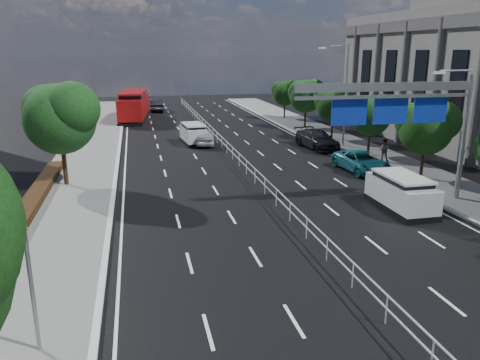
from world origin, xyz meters
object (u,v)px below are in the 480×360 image
object	(u,v)px
pedestrian_b	(384,150)
near_car_dark	(156,105)
silver_minivan	(401,193)
red_bus	(134,105)
white_minivan	(193,134)
overhead_gantry	(405,105)
parked_car_dark	(317,139)
toilet_sign	(10,261)
parked_car_teal	(362,162)
near_car_silver	(204,137)

from	to	relation	value
pedestrian_b	near_car_dark	bearing A→B (deg)	-37.76
silver_minivan	red_bus	bearing A→B (deg)	110.05
red_bus	silver_minivan	distance (m)	41.14
white_minivan	silver_minivan	distance (m)	23.09
white_minivan	near_car_dark	size ratio (longest dim) A/B	0.85
near_car_dark	silver_minivan	bearing A→B (deg)	102.96
overhead_gantry	parked_car_dark	world-z (taller)	overhead_gantry
toilet_sign	white_minivan	world-z (taller)	toilet_sign
red_bus	near_car_dark	bearing A→B (deg)	75.64
parked_car_teal	pedestrian_b	bearing A→B (deg)	31.87
white_minivan	toilet_sign	bearing A→B (deg)	-111.29
toilet_sign	parked_car_teal	world-z (taller)	toilet_sign
parked_car_teal	pedestrian_b	xyz separation A→B (m)	(2.88, 2.09, 0.30)
near_car_dark	pedestrian_b	bearing A→B (deg)	112.92
pedestrian_b	silver_minivan	bearing A→B (deg)	94.71
toilet_sign	pedestrian_b	bearing A→B (deg)	41.38
toilet_sign	parked_car_teal	xyz separation A→B (m)	(19.25, 17.41, -2.22)
white_minivan	near_car_dark	xyz separation A→B (m)	(-2.21, 25.52, -0.06)
toilet_sign	parked_car_dark	world-z (taller)	toilet_sign
red_bus	white_minivan	bearing A→B (deg)	-66.90
overhead_gantry	parked_car_dark	distance (m)	16.78
overhead_gantry	white_minivan	size ratio (longest dim) A/B	2.31
near_car_silver	overhead_gantry	bearing A→B (deg)	118.93
toilet_sign	red_bus	size ratio (longest dim) A/B	0.36
toilet_sign	parked_car_dark	distance (m)	32.47
near_car_silver	pedestrian_b	size ratio (longest dim) A/B	2.46
overhead_gantry	near_car_dark	distance (m)	47.64
near_car_silver	white_minivan	bearing A→B (deg)	-36.49
parked_car_dark	near_car_silver	bearing A→B (deg)	151.46
white_minivan	parked_car_dark	world-z (taller)	white_minivan
parked_car_teal	pedestrian_b	size ratio (longest dim) A/B	2.96
overhead_gantry	red_bus	world-z (taller)	overhead_gantry
near_car_dark	parked_car_teal	size ratio (longest dim) A/B	1.00
red_bus	pedestrian_b	bearing A→B (deg)	-50.55
toilet_sign	near_car_silver	world-z (taller)	toilet_sign
white_minivan	parked_car_dark	xyz separation A→B (m)	(10.52, -4.55, -0.11)
toilet_sign	parked_car_teal	distance (m)	26.05
red_bus	pedestrian_b	distance (m)	33.99
toilet_sign	near_car_dark	size ratio (longest dim) A/B	0.83
toilet_sign	overhead_gantry	bearing A→B (deg)	29.60
pedestrian_b	overhead_gantry	bearing A→B (deg)	94.01
near_car_dark	silver_minivan	distance (m)	48.16
silver_minivan	overhead_gantry	bearing A→B (deg)	74.12
red_bus	silver_minivan	xyz separation A→B (m)	(14.00, -38.67, -0.91)
near_car_dark	parked_car_dark	size ratio (longest dim) A/B	0.95
silver_minivan	parked_car_dark	world-z (taller)	silver_minivan
white_minivan	parked_car_dark	distance (m)	11.46
toilet_sign	near_car_silver	size ratio (longest dim) A/B	1.00
toilet_sign	silver_minivan	world-z (taller)	toilet_sign
silver_minivan	pedestrian_b	world-z (taller)	silver_minivan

